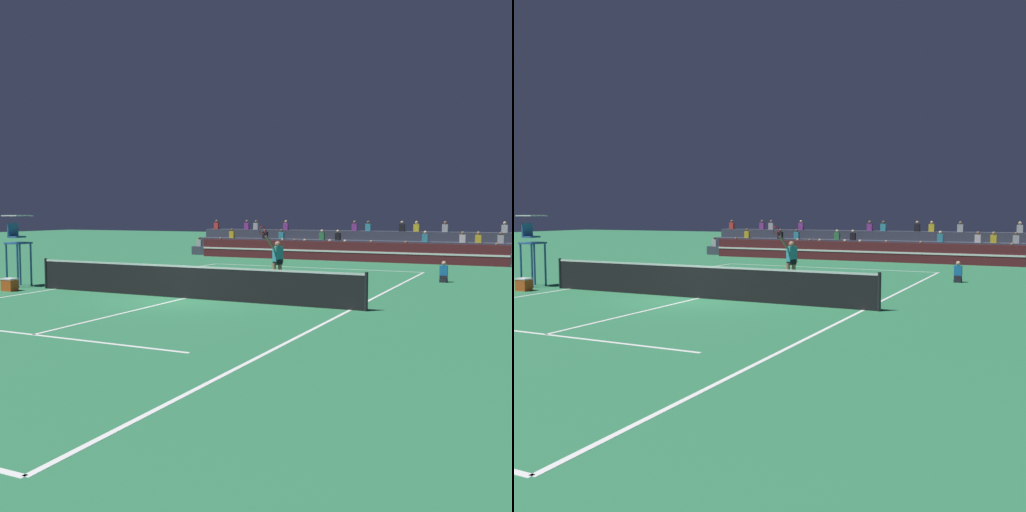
% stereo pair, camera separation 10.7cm
% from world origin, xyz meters
% --- Properties ---
extents(ground_plane, '(120.00, 120.00, 0.00)m').
position_xyz_m(ground_plane, '(0.00, 0.00, 0.00)').
color(ground_plane, '#2D7A4C').
extents(court_lines, '(11.10, 23.90, 0.01)m').
position_xyz_m(court_lines, '(0.00, 0.00, 0.00)').
color(court_lines, white).
rests_on(court_lines, ground).
extents(tennis_net, '(12.00, 0.10, 1.10)m').
position_xyz_m(tennis_net, '(0.00, 0.00, 0.54)').
color(tennis_net, black).
rests_on(tennis_net, ground).
extents(sponsor_banner_wall, '(18.00, 0.26, 1.10)m').
position_xyz_m(sponsor_banner_wall, '(0.00, 16.69, 0.55)').
color(sponsor_banner_wall, '#51191E').
rests_on(sponsor_banner_wall, ground).
extents(bleacher_stand, '(20.93, 2.85, 2.28)m').
position_xyz_m(bleacher_stand, '(-0.00, 19.22, 0.65)').
color(bleacher_stand, '#383D4C').
rests_on(bleacher_stand, ground).
extents(umpire_chair, '(0.76, 0.84, 2.67)m').
position_xyz_m(umpire_chair, '(-7.33, -0.00, 1.72)').
color(umpire_chair, '#285699').
rests_on(umpire_chair, ground).
extents(ball_kid_courtside, '(0.30, 0.36, 0.84)m').
position_xyz_m(ball_kid_courtside, '(6.89, 8.23, 0.33)').
color(ball_kid_courtside, black).
rests_on(ball_kid_courtside, ground).
extents(tennis_player, '(0.61, 1.21, 2.35)m').
position_xyz_m(tennis_player, '(1.54, 3.91, 0.98)').
color(tennis_player, '#9E7051').
rests_on(tennis_player, ground).
extents(tennis_ball, '(0.07, 0.07, 0.07)m').
position_xyz_m(tennis_ball, '(2.56, 5.81, 0.03)').
color(tennis_ball, '#C6DB33').
rests_on(tennis_ball, ground).
extents(equipment_cooler, '(0.50, 0.38, 0.45)m').
position_xyz_m(equipment_cooler, '(-6.60, -1.09, 0.23)').
color(equipment_cooler, '#D84C19').
rests_on(equipment_cooler, ground).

